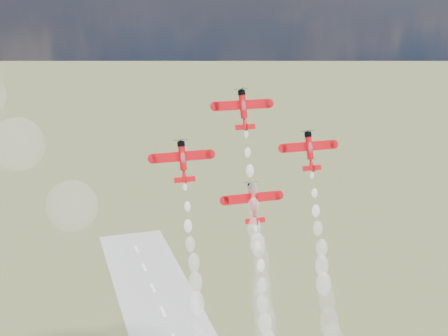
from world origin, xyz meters
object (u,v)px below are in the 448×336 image
plane_slot (253,202)px  plane_right (310,150)px  plane_lead (243,109)px  plane_left (183,160)px

plane_slot → plane_right: bearing=13.6°
plane_lead → plane_right: bearing=-13.6°
plane_slot → plane_left: bearing=166.4°
plane_lead → plane_left: 19.61m
plane_right → plane_lead: bearing=166.4°
plane_lead → plane_left: size_ratio=1.00×
plane_right → plane_slot: size_ratio=1.00×
plane_left → plane_right: same height
plane_lead → plane_left: plane_lead is taller
plane_left → plane_right: (32.13, 0.00, 0.00)m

